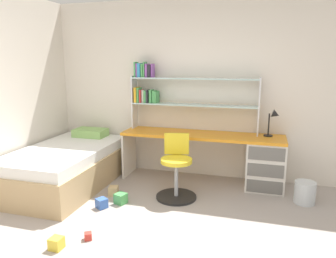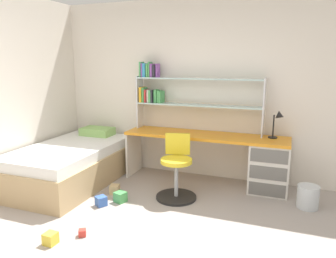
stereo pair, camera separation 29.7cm
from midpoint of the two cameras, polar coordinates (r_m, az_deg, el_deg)
room_shell at (r=4.12m, az=-16.62°, el=5.57°), size 5.57×5.92×2.62m
desk at (r=4.60m, az=11.74°, el=-5.02°), size 2.30×0.55×0.71m
bookshelf_hutch at (r=4.78m, az=-0.81°, el=6.73°), size 1.87×0.22×1.01m
desk_lamp at (r=4.53m, az=16.45°, el=1.74°), size 0.20×0.17×0.38m
swivel_chair at (r=4.16m, az=-0.57°, el=-7.79°), size 0.52×0.52×0.82m
bed_platform at (r=4.85m, az=-19.19°, el=-6.24°), size 1.12×1.92×0.67m
waste_bin at (r=4.35m, az=21.24°, el=-10.45°), size 0.26×0.26×0.27m
toy_block_natural_0 at (r=4.39m, az=-11.57°, el=-10.70°), size 0.15×0.15×0.12m
toy_block_blue_1 at (r=4.08m, az=-13.75°, el=-12.65°), size 0.16×0.16×0.12m
toy_block_yellow_2 at (r=3.42m, az=-21.63°, el=-18.31°), size 0.12×0.12×0.12m
toy_block_red_3 at (r=3.49m, az=-16.45°, el=-17.75°), size 0.10×0.10×0.07m
toy_block_green_4 at (r=4.15m, az=-10.44°, el=-12.02°), size 0.16×0.16×0.13m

